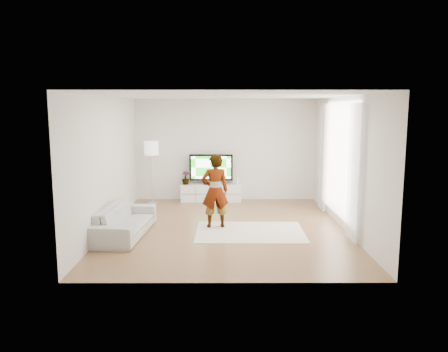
{
  "coord_description": "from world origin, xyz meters",
  "views": [
    {
      "loc": [
        -0.08,
        -9.12,
        2.55
      ],
      "look_at": [
        -0.05,
        0.4,
        1.07
      ],
      "focal_mm": 35.0,
      "sensor_mm": 36.0,
      "label": 1
    }
  ],
  "objects_px": {
    "player": "(215,191)",
    "floor_lamp": "(151,151)",
    "media_console": "(211,193)",
    "sofa": "(125,221)",
    "rug": "(250,232)",
    "television": "(211,168)"
  },
  "relations": [
    {
      "from": "rug",
      "to": "sofa",
      "type": "distance_m",
      "value": 2.57
    },
    {
      "from": "television",
      "to": "floor_lamp",
      "type": "relative_size",
      "value": 0.71
    },
    {
      "from": "player",
      "to": "sofa",
      "type": "distance_m",
      "value": 1.97
    },
    {
      "from": "rug",
      "to": "floor_lamp",
      "type": "xyz_separation_m",
      "value": [
        -2.46,
        2.75,
        1.42
      ]
    },
    {
      "from": "rug",
      "to": "sofa",
      "type": "relative_size",
      "value": 1.08
    },
    {
      "from": "rug",
      "to": "floor_lamp",
      "type": "bearing_deg",
      "value": 131.76
    },
    {
      "from": "television",
      "to": "sofa",
      "type": "height_order",
      "value": "television"
    },
    {
      "from": "sofa",
      "to": "player",
      "type": "bearing_deg",
      "value": -67.52
    },
    {
      "from": "player",
      "to": "sofa",
      "type": "xyz_separation_m",
      "value": [
        -1.81,
        -0.59,
        -0.5
      ]
    },
    {
      "from": "media_console",
      "to": "television",
      "type": "distance_m",
      "value": 0.68
    },
    {
      "from": "player",
      "to": "floor_lamp",
      "type": "bearing_deg",
      "value": -62.66
    },
    {
      "from": "media_console",
      "to": "player",
      "type": "bearing_deg",
      "value": -86.7
    },
    {
      "from": "player",
      "to": "television",
      "type": "bearing_deg",
      "value": -95.4
    },
    {
      "from": "television",
      "to": "sofa",
      "type": "distance_m",
      "value": 3.78
    },
    {
      "from": "media_console",
      "to": "rug",
      "type": "distance_m",
      "value": 3.23
    },
    {
      "from": "rug",
      "to": "floor_lamp",
      "type": "relative_size",
      "value": 1.32
    },
    {
      "from": "player",
      "to": "floor_lamp",
      "type": "relative_size",
      "value": 0.94
    },
    {
      "from": "rug",
      "to": "floor_lamp",
      "type": "distance_m",
      "value": 3.96
    },
    {
      "from": "player",
      "to": "floor_lamp",
      "type": "height_order",
      "value": "floor_lamp"
    },
    {
      "from": "television",
      "to": "player",
      "type": "distance_m",
      "value": 2.75
    },
    {
      "from": "media_console",
      "to": "rug",
      "type": "relative_size",
      "value": 0.74
    },
    {
      "from": "rug",
      "to": "player",
      "type": "bearing_deg",
      "value": 152.74
    }
  ]
}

